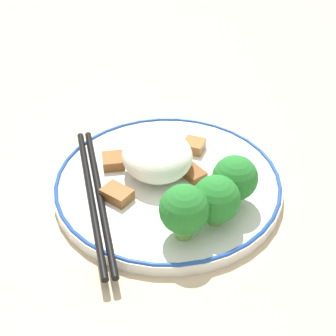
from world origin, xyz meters
name	(u,v)px	position (x,y,z in m)	size (l,w,h in m)	color
ground_plane	(168,190)	(0.00, 0.00, 0.00)	(3.00, 3.00, 0.00)	#C6B28E
plate	(168,185)	(0.00, 0.00, 0.01)	(0.27, 0.27, 0.02)	white
rice_mound	(157,156)	(0.01, -0.02, 0.04)	(0.08, 0.09, 0.05)	white
broccoli_back_left	(184,210)	(0.01, 0.09, 0.05)	(0.05, 0.05, 0.06)	#72AD4C
broccoli_back_center	(216,200)	(-0.03, 0.08, 0.05)	(0.05, 0.05, 0.06)	#72AD4C
broccoli_back_right	(235,178)	(-0.06, 0.06, 0.05)	(0.05, 0.05, 0.06)	#72AD4C
meat_near_front	(113,161)	(0.06, -0.05, 0.02)	(0.03, 0.03, 0.01)	brown
meat_near_left	(117,194)	(0.06, 0.01, 0.02)	(0.04, 0.04, 0.01)	brown
meat_near_right	(190,171)	(-0.03, -0.01, 0.02)	(0.03, 0.04, 0.01)	brown
meat_near_back	(194,146)	(-0.05, -0.05, 0.02)	(0.03, 0.03, 0.01)	#9E6633
meat_on_rice_edge	(153,156)	(0.01, -0.05, 0.02)	(0.04, 0.04, 0.01)	#995B28
chopsticks	(95,197)	(0.09, 0.01, 0.02)	(0.03, 0.25, 0.01)	black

